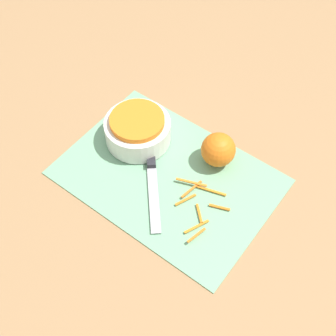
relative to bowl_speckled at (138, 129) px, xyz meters
name	(u,v)px	position (x,y,z in m)	size (l,w,h in m)	color
ground_plane	(168,177)	(0.12, -0.04, -0.04)	(4.00, 4.00, 0.00)	#9E754C
cutting_board	(168,176)	(0.12, -0.04, -0.04)	(0.48, 0.34, 0.01)	#75AD84
bowl_speckled	(138,129)	(0.00, 0.00, 0.00)	(0.16, 0.16, 0.07)	silver
knife	(151,162)	(0.07, -0.04, -0.03)	(0.20, 0.22, 0.02)	#232328
orange_left	(218,150)	(0.19, 0.06, 0.01)	(0.08, 0.08, 0.08)	orange
peel_pile	(198,204)	(0.22, -0.07, -0.03)	(0.14, 0.15, 0.01)	orange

